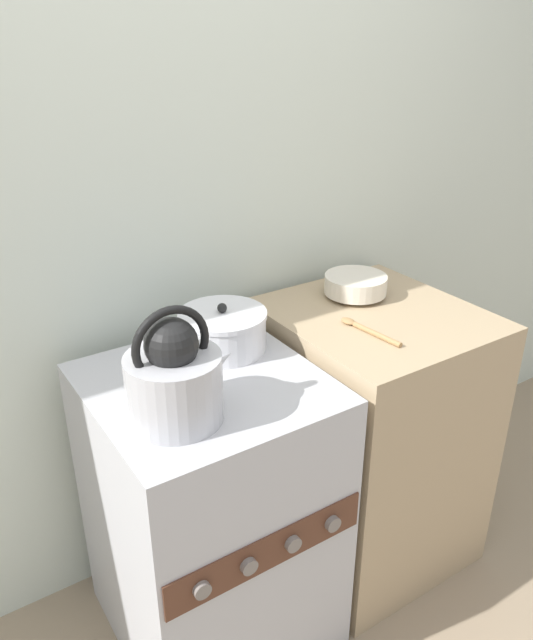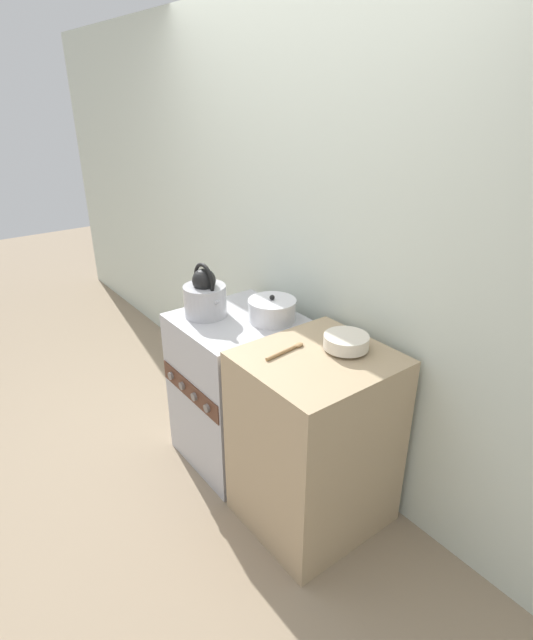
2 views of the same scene
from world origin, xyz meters
TOP-DOWN VIEW (x-y plane):
  - ground_plane at (0.00, 0.00)m, footprint 12.00×12.00m
  - wall_back at (0.00, 0.72)m, footprint 7.00×0.06m
  - stove at (0.00, 0.31)m, footprint 0.60×0.64m
  - counter at (0.63, 0.33)m, footprint 0.61×0.65m
  - kettle at (-0.13, 0.20)m, footprint 0.28×0.23m
  - cooking_pot at (0.14, 0.45)m, footprint 0.26×0.26m
  - enamel_bowl at (0.65, 0.47)m, footprint 0.21×0.21m
  - wooden_spoon at (0.51, 0.25)m, footprint 0.05×0.23m

SIDE VIEW (x-z plane):
  - ground_plane at x=0.00m, z-range 0.00..0.00m
  - stove at x=0.00m, z-range 0.00..0.89m
  - counter at x=0.63m, z-range 0.00..0.93m
  - wooden_spoon at x=0.51m, z-range 0.93..0.94m
  - cooking_pot at x=0.14m, z-range 0.88..1.02m
  - enamel_bowl at x=0.65m, z-range 0.93..1.01m
  - kettle at x=-0.13m, z-range 0.86..1.15m
  - wall_back at x=0.00m, z-range 0.00..2.50m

